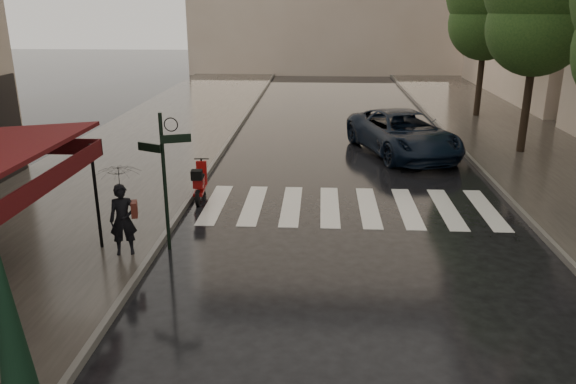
# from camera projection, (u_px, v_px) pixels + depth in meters

# --- Properties ---
(ground) EXTENTS (120.00, 120.00, 0.00)m
(ground) POSITION_uv_depth(u_px,v_px,m) (193.00, 322.00, 9.76)
(ground) COLOR black
(ground) RESTS_ON ground
(sidewalk_near) EXTENTS (6.00, 60.00, 0.12)m
(sidewalk_near) POSITION_uv_depth(u_px,v_px,m) (145.00, 147.00, 21.34)
(sidewalk_near) COLOR #38332D
(sidewalk_near) RESTS_ON ground
(sidewalk_far) EXTENTS (5.50, 60.00, 0.12)m
(sidewalk_far) POSITION_uv_depth(u_px,v_px,m) (541.00, 153.00, 20.54)
(sidewalk_far) COLOR #38332D
(sidewalk_far) RESTS_ON ground
(curb_near) EXTENTS (0.12, 60.00, 0.16)m
(curb_near) POSITION_uv_depth(u_px,v_px,m) (224.00, 148.00, 21.17)
(curb_near) COLOR #595651
(curb_near) RESTS_ON ground
(curb_far) EXTENTS (0.12, 60.00, 0.16)m
(curb_far) POSITION_uv_depth(u_px,v_px,m) (463.00, 152.00, 20.69)
(curb_far) COLOR #595651
(curb_far) RESTS_ON ground
(crosswalk) EXTENTS (7.85, 3.20, 0.01)m
(crosswalk) POSITION_uv_depth(u_px,v_px,m) (349.00, 207.00, 15.28)
(crosswalk) COLOR silver
(crosswalk) RESTS_ON ground
(signpost) EXTENTS (1.17, 0.29, 3.10)m
(signpost) POSITION_uv_depth(u_px,v_px,m) (164.00, 171.00, 12.08)
(signpost) COLOR black
(signpost) RESTS_ON ground
(pedestrian_with_umbrella) EXTENTS (1.14, 1.15, 2.39)m
(pedestrian_with_umbrella) POSITION_uv_depth(u_px,v_px,m) (120.00, 183.00, 11.65)
(pedestrian_with_umbrella) COLOR black
(pedestrian_with_umbrella) RESTS_ON sidewalk_near
(scooter) EXTENTS (0.45, 1.59, 1.04)m
(scooter) POSITION_uv_depth(u_px,v_px,m) (200.00, 183.00, 15.72)
(scooter) COLOR black
(scooter) RESTS_ON ground
(parked_car) EXTENTS (4.15, 6.14, 1.56)m
(parked_car) POSITION_uv_depth(u_px,v_px,m) (403.00, 133.00, 20.40)
(parked_car) COLOR black
(parked_car) RESTS_ON ground
(parasol_front) EXTENTS (0.48, 0.48, 2.70)m
(parasol_front) POSITION_uv_depth(u_px,v_px,m) (8.00, 319.00, 6.90)
(parasol_front) COLOR black
(parasol_front) RESTS_ON sidewalk_near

